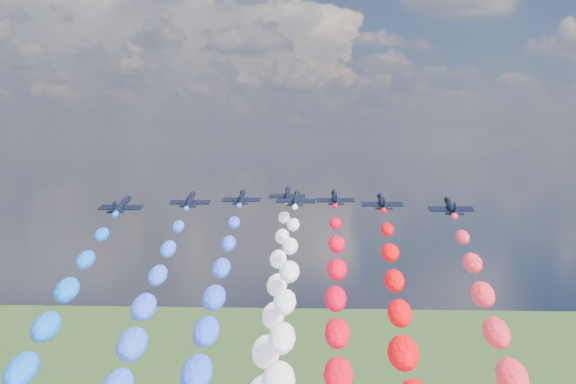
# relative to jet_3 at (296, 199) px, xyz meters

# --- Properties ---
(jet_0) EXTENTS (9.45, 12.44, 5.61)m
(jet_0) POSITION_rel_jet_3_xyz_m (-33.98, -18.85, 0.00)
(jet_0) COLOR black
(jet_1) EXTENTS (8.94, 12.08, 5.61)m
(jet_1) POSITION_rel_jet_3_xyz_m (-22.73, -4.93, 0.00)
(jet_1) COLOR black
(jet_2) EXTENTS (8.99, 12.11, 5.61)m
(jet_2) POSITION_rel_jet_3_xyz_m (-12.49, 3.22, 0.00)
(jet_2) COLOR black
(jet_3) EXTENTS (9.02, 12.13, 5.61)m
(jet_3) POSITION_rel_jet_3_xyz_m (0.00, 0.00, 0.00)
(jet_3) COLOR black
(jet_4) EXTENTS (8.67, 11.89, 5.61)m
(jet_4) POSITION_rel_jet_3_xyz_m (-2.73, 15.28, 0.00)
(jet_4) COLOR black
(jet_5) EXTENTS (9.30, 12.34, 5.61)m
(jet_5) POSITION_rel_jet_3_xyz_m (8.69, 3.16, 0.00)
(jet_5) COLOR black
(jet_6) EXTENTS (9.17, 12.24, 5.61)m
(jet_6) POSITION_rel_jet_3_xyz_m (18.44, -7.76, 0.00)
(jet_6) COLOR black
(jet_7) EXTENTS (9.04, 12.15, 5.61)m
(jet_7) POSITION_rel_jet_3_xyz_m (30.96, -18.99, 0.00)
(jet_7) COLOR black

